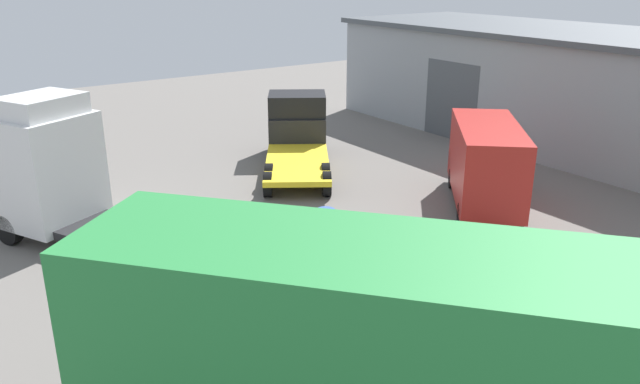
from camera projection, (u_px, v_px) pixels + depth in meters
name	position (u px, v px, depth m)	size (l,w,h in m)	color
ground_plane	(260.00, 261.00, 17.34)	(60.00, 60.00, 0.00)	slate
warehouse_building	(628.00, 97.00, 26.18)	(29.12, 8.32, 5.08)	#93999E
tractor_unit_white	(55.00, 173.00, 18.20)	(6.50, 4.90, 4.31)	silver
container_trailer_green	(449.00, 358.00, 8.56)	(9.77, 8.84, 4.19)	#28843D
delivery_van_red	(486.00, 162.00, 20.95)	(5.23, 4.98, 2.82)	red
flatbed_truck_black	(297.00, 130.00, 26.01)	(7.10, 5.81, 2.65)	black
oil_drum	(326.00, 223.00, 18.76)	(0.58, 0.58, 0.88)	#33519E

